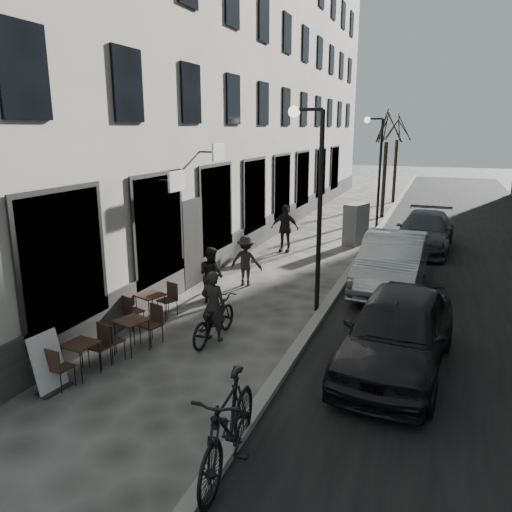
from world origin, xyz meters
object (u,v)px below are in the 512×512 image
Objects in this scene: bistro_set_b at (132,332)px; pedestrian_far at (285,228)px; sign_board at (49,368)px; car_far at (424,231)px; bicycle at (214,319)px; bistro_set_c at (151,305)px; tree_far at (398,127)px; pedestrian_mid at (246,261)px; tree_near at (387,127)px; car_mid at (393,262)px; bistro_set_a at (81,356)px; moped at (228,426)px; car_near at (398,331)px; pedestrian_near at (211,275)px; utility_cabinet at (356,224)px; streetlamp_far at (377,160)px; streetlamp_near at (314,188)px.

pedestrian_far reaches higher than bistro_set_b.
car_far is at bearing 72.43° from sign_board.
sign_board is 3.53m from bicycle.
bistro_set_c is 11.76m from car_far.
tree_far is 3.78× the size of pedestrian_mid.
bicycle is (1.87, -0.42, 0.06)m from bistro_set_c.
car_far reaches higher than bistro_set_c.
tree_near is 13.08m from car_mid.
tree_near reaches higher than car_far.
car_mid reaches higher than bistro_set_b.
bistro_set_a is 0.77× the size of pedestrian_far.
tree_near is 1.18× the size of car_mid.
bistro_set_b is 0.66× the size of moped.
tree_far is 1.18× the size of car_mid.
bistro_set_a is at bearing -151.11° from car_near.
bistro_set_a is 0.28× the size of car_far.
bistro_set_c is at bearing 127.48° from moped.
tree_near is at bearing -74.08° from pedestrian_near.
bistro_set_c is at bearing -116.51° from car_far.
pedestrian_far is (-2.34, -2.10, 0.07)m from utility_cabinet.
pedestrian_far is 5.37m from car_mid.
streetlamp_far is 3.43× the size of bistro_set_b.
tree_far is (0.07, 21.00, 1.50)m from streetlamp_near.
pedestrian_near is (-2.46, -8.33, -0.06)m from utility_cabinet.
streetlamp_near is 7.09m from sign_board.
sign_board is at bearing 162.44° from moped.
moped is (3.04, -12.35, -0.22)m from pedestrian_far.
car_far is at bearing 84.93° from car_mid.
car_near is (3.91, -0.01, 0.29)m from bicycle.
streetlamp_far is at bearing 84.72° from sign_board.
car_near reaches higher than moped.
pedestrian_near is at bearing -171.77° from streetlamp_near.
streetlamp_near is at bearing -68.91° from pedestrian_far.
car_mid is at bearing 55.80° from streetlamp_near.
pedestrian_far is (-2.51, -6.15, -2.26)m from streetlamp_far.
bicycle is 1.20× the size of pedestrian_near.
bicycle is at bearing 99.51° from pedestrian_mid.
streetlamp_near reaches higher than bicycle.
car_far is (2.63, 0.07, -0.11)m from utility_cabinet.
car_far is at bearing -95.32° from pedestrian_near.
streetlamp_near is 6.75m from pedestrian_far.
pedestrian_far is 9.76m from car_near.
tree_near reaches higher than sign_board.
sign_board is 0.22× the size of car_mid.
tree_near reaches higher than streetlamp_far.
bistro_set_c is (-3.40, -2.18, -2.73)m from streetlamp_near.
sign_board is 0.58× the size of bicycle.
car_mid is at bearing -82.15° from tree_near.
bicycle is at bearing 62.71° from bistro_set_a.
bistro_set_b is at bearing -100.31° from streetlamp_far.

